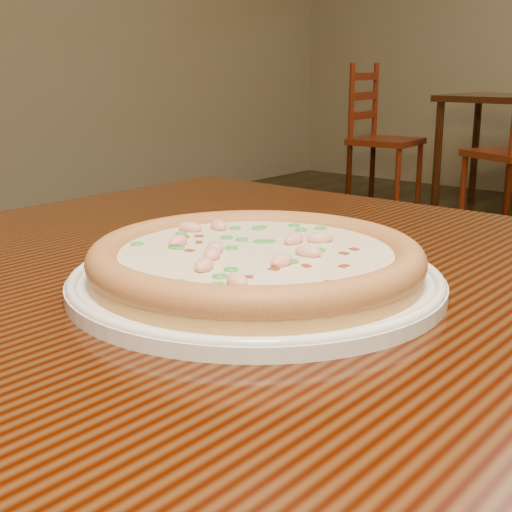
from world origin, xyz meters
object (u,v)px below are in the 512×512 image
Objects in this scene: chair_a at (379,140)px; plate at (256,280)px; hero_table at (401,412)px; pizza at (256,259)px.

plate is at bearing -61.37° from chair_a.
pizza is at bearing -157.37° from hero_table.
hero_table is 0.18m from pizza.
chair_a reaches higher than hero_table.
plate is 0.34× the size of chair_a.
pizza is (-0.12, -0.05, 0.13)m from hero_table.
chair_a reaches higher than plate.
pizza is (-0.00, -0.00, 0.02)m from plate.
hero_table is at bearing 22.62° from plate.
chair_a reaches higher than pizza.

